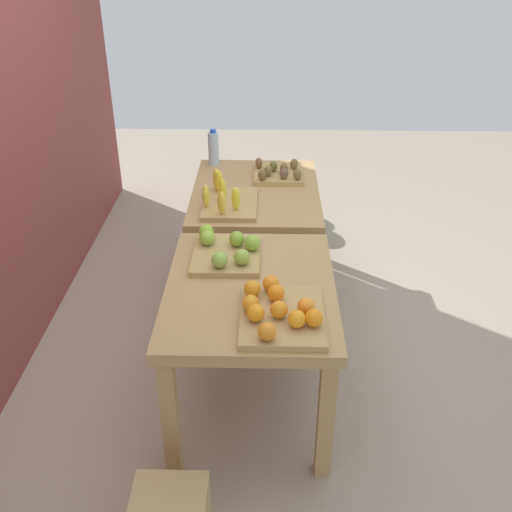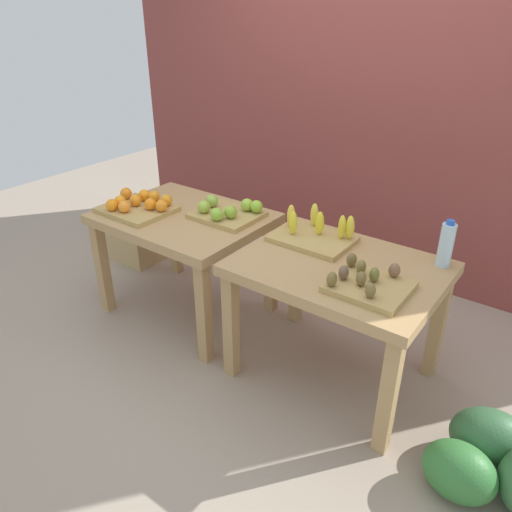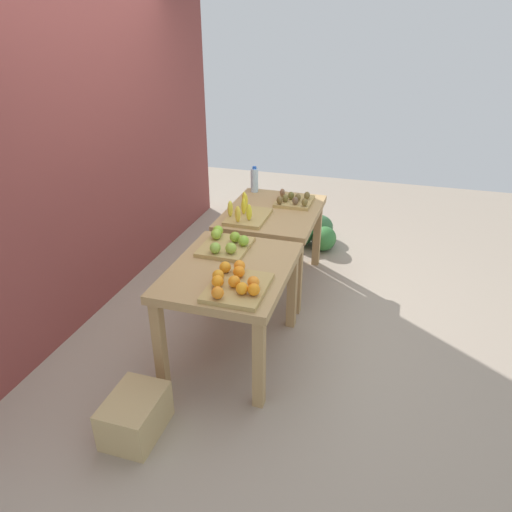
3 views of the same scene
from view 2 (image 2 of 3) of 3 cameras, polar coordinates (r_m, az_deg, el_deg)
ground_plane at (r=3.19m, az=-0.30°, el=-9.50°), size 8.00×8.00×0.00m
back_wall at (r=3.74m, az=12.99°, el=20.44°), size 4.40×0.12×3.00m
display_table_left at (r=3.19m, az=-8.41°, el=3.13°), size 1.04×0.80×0.72m
display_table_right at (r=2.60m, az=9.60°, el=-2.94°), size 1.04×0.80×0.72m
orange_bin at (r=3.24m, az=-13.65°, el=5.80°), size 0.46×0.37×0.11m
apple_bin at (r=3.06m, az=-3.37°, el=5.19°), size 0.40×0.35×0.11m
banana_crate at (r=2.77m, az=6.81°, el=2.59°), size 0.44×0.32×0.17m
kiwi_bin at (r=2.35m, az=12.83°, el=-3.08°), size 0.36×0.32×0.10m
water_bottle at (r=2.63m, az=21.38°, el=1.25°), size 0.07×0.07×0.25m
watermelon_pile at (r=2.54m, az=26.27°, el=-20.90°), size 0.60×0.58×0.28m
cardboard_produce_box at (r=4.19m, az=-13.86°, el=1.37°), size 0.40×0.30×0.26m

